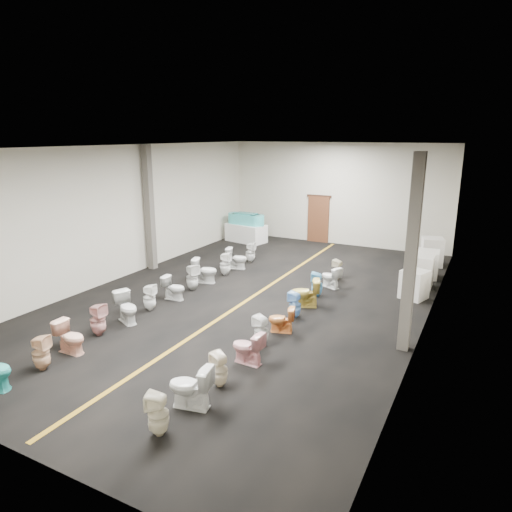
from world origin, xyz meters
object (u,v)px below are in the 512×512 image
object	(u,v)px
appliance_crate_b	(421,271)
toilet_left_1	(41,353)
appliance_crate_a	(414,284)
toilet_left_11	(250,252)
appliance_crate_d	(432,252)
toilet_left_8	(205,271)
toilet_right_3	(248,347)
toilet_right_8	(317,284)
toilet_left_4	(127,308)
toilet_right_1	(190,387)
appliance_crate_c	(426,264)
display_table	(246,233)
toilet_left_2	(70,337)
toilet_right_2	(220,370)
toilet_left_6	(174,288)
toilet_right_10	(338,270)
toilet_right_6	(295,305)
toilet_right_5	(281,320)
toilet_left_9	(225,264)
toilet_left_10	(237,258)
bathtub	(246,219)
toilet_left_5	(149,297)
toilet_right_9	(331,277)
toilet_left_7	(192,277)
toilet_right_7	(305,293)
toilet_right_0	(158,414)
toilet_right_4	(261,331)

from	to	relation	value
appliance_crate_b	toilet_left_1	distance (m)	11.29
appliance_crate_a	toilet_left_11	distance (m)	6.44
appliance_crate_d	toilet_left_8	world-z (taller)	appliance_crate_d
toilet_right_3	toilet_right_8	bearing A→B (deg)	-174.49
appliance_crate_d	toilet_left_4	xyz separation A→B (m)	(-6.44, -9.45, -0.12)
toilet_right_1	toilet_left_4	bearing A→B (deg)	-134.39
appliance_crate_c	toilet_left_8	xyz separation A→B (m)	(-6.48, -4.06, -0.06)
display_table	toilet_left_4	size ratio (longest dim) A/B	2.25
toilet_left_2	toilet_right_2	xyz separation A→B (m)	(3.77, 0.34, -0.02)
appliance_crate_a	appliance_crate_d	xyz separation A→B (m)	(0.00, 4.04, 0.09)
toilet_left_8	toilet_right_3	bearing A→B (deg)	-154.25
toilet_left_6	toilet_right_10	size ratio (longest dim) A/B	1.03
display_table	toilet_left_4	bearing A→B (deg)	-79.92
appliance_crate_d	toilet_right_2	xyz separation A→B (m)	(-2.57, -11.03, -0.18)
toilet_left_11	toilet_right_1	xyz separation A→B (m)	(3.65, -9.12, 0.02)
display_table	toilet_left_2	distance (m)	11.77
toilet_left_11	toilet_right_6	xyz separation A→B (m)	(3.69, -4.33, -0.03)
toilet_left_4	toilet_right_5	size ratio (longest dim) A/B	1.23
toilet_left_9	toilet_left_10	bearing A→B (deg)	-7.95
bathtub	toilet_left_1	bearing A→B (deg)	-76.19
toilet_left_9	toilet_right_1	distance (m)	8.07
toilet_left_5	toilet_right_8	size ratio (longest dim) A/B	1.00
toilet_left_10	toilet_left_11	distance (m)	1.00
toilet_right_8	toilet_right_9	size ratio (longest dim) A/B	1.09
toilet_left_6	bathtub	bearing A→B (deg)	7.74
appliance_crate_c	display_table	bearing A→B (deg)	166.92
toilet_left_7	toilet_right_7	bearing A→B (deg)	-63.73
toilet_right_10	display_table	bearing A→B (deg)	-107.21
toilet_right_2	toilet_right_9	world-z (taller)	toilet_right_2
bathtub	appliance_crate_d	bearing A→B (deg)	3.30
toilet_right_0	toilet_right_1	distance (m)	0.90
toilet_right_0	toilet_left_7	bearing A→B (deg)	-168.21
toilet_right_5	toilet_right_2	bearing A→B (deg)	-17.18
toilet_left_6	toilet_right_0	world-z (taller)	toilet_right_0
toilet_left_10	toilet_right_0	xyz separation A→B (m)	(3.69, -9.03, -0.00)
toilet_left_6	toilet_right_8	size ratio (longest dim) A/B	0.93
toilet_right_5	toilet_right_8	distance (m)	2.90
toilet_left_8	toilet_right_8	bearing A→B (deg)	-100.31
toilet_right_9	appliance_crate_d	bearing A→B (deg)	173.30
toilet_right_0	toilet_right_3	size ratio (longest dim) A/B	1.04
appliance_crate_b	toilet_right_5	distance (m)	5.90
bathtub	toilet_right_10	world-z (taller)	bathtub
bathtub	toilet_left_2	bearing A→B (deg)	-76.01
bathtub	toilet_right_7	xyz separation A→B (m)	(5.49, -6.48, -0.65)
toilet_left_5	toilet_right_3	xyz separation A→B (m)	(3.94, -1.44, -0.01)
toilet_right_9	appliance_crate_a	bearing A→B (deg)	118.80
appliance_crate_d	toilet_right_0	xyz separation A→B (m)	(-2.66, -12.79, -0.15)
appliance_crate_b	toilet_left_11	distance (m)	6.31
toilet_left_9	toilet_right_4	bearing A→B (deg)	-151.46
appliance_crate_a	toilet_left_8	xyz separation A→B (m)	(-6.48, -1.65, -0.03)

